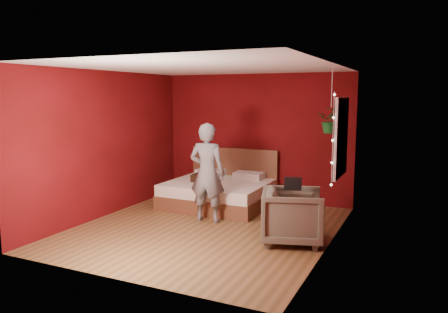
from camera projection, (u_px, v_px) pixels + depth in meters
floor at (206, 228)px, 7.18m from camera, size 4.50×4.50×0.00m
room_walls at (206, 126)px, 6.95m from camera, size 4.04×4.54×2.62m
window at (341, 137)px, 6.95m from camera, size 0.05×0.97×1.27m
fairy_lights at (333, 140)px, 6.49m from camera, size 0.04×0.04×1.45m
bed at (220, 191)px, 8.65m from camera, size 1.93×1.64×1.06m
person at (207, 173)px, 7.45m from camera, size 0.66×0.48×1.71m
armchair at (292, 216)px, 6.43m from camera, size 1.10×1.08×0.80m
handbag at (293, 183)px, 6.36m from camera, size 0.27×0.17×0.18m
throw_pillow at (204, 177)px, 8.63m from camera, size 0.42×0.42×0.14m
hanging_plant at (331, 120)px, 7.41m from camera, size 0.46×0.42×1.08m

